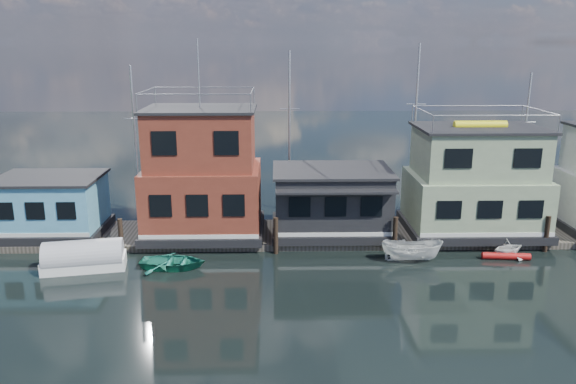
{
  "coord_description": "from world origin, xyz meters",
  "views": [
    {
      "loc": [
        -3.93,
        -21.79,
        12.04
      ],
      "look_at": [
        -3.23,
        12.0,
        3.0
      ],
      "focal_mm": 35.0,
      "sensor_mm": 36.0,
      "label": 1
    }
  ],
  "objects_px": {
    "tarp_runabout": "(84,258)",
    "red_kayak": "(506,256)",
    "dinghy_white": "(508,248)",
    "houseboat_red": "(203,175)",
    "houseboat_dark": "(331,201)",
    "houseboat_blue": "(51,206)",
    "motorboat": "(412,250)",
    "dinghy_teal": "(173,262)",
    "houseboat_green": "(475,183)"
  },
  "relations": [
    {
      "from": "tarp_runabout",
      "to": "red_kayak",
      "type": "bearing_deg",
      "value": -8.16
    },
    {
      "from": "dinghy_white",
      "to": "tarp_runabout",
      "type": "distance_m",
      "value": 23.97
    },
    {
      "from": "houseboat_red",
      "to": "houseboat_dark",
      "type": "xyz_separation_m",
      "value": [
        8.0,
        -0.02,
        -1.69
      ]
    },
    {
      "from": "houseboat_blue",
      "to": "motorboat",
      "type": "height_order",
      "value": "houseboat_blue"
    },
    {
      "from": "houseboat_red",
      "to": "dinghy_teal",
      "type": "bearing_deg",
      "value": -103.25
    },
    {
      "from": "motorboat",
      "to": "tarp_runabout",
      "type": "relative_size",
      "value": 0.74
    },
    {
      "from": "houseboat_red",
      "to": "dinghy_white",
      "type": "height_order",
      "value": "houseboat_red"
    },
    {
      "from": "red_kayak",
      "to": "tarp_runabout",
      "type": "relative_size",
      "value": 0.59
    },
    {
      "from": "houseboat_green",
      "to": "tarp_runabout",
      "type": "distance_m",
      "value": 23.68
    },
    {
      "from": "houseboat_blue",
      "to": "houseboat_red",
      "type": "bearing_deg",
      "value": 0.0
    },
    {
      "from": "houseboat_green",
      "to": "motorboat",
      "type": "bearing_deg",
      "value": -138.93
    },
    {
      "from": "houseboat_blue",
      "to": "red_kayak",
      "type": "height_order",
      "value": "houseboat_blue"
    },
    {
      "from": "houseboat_blue",
      "to": "dinghy_white",
      "type": "relative_size",
      "value": 3.07
    },
    {
      "from": "red_kayak",
      "to": "houseboat_green",
      "type": "bearing_deg",
      "value": 105.7
    },
    {
      "from": "houseboat_green",
      "to": "motorboat",
      "type": "relative_size",
      "value": 2.46
    },
    {
      "from": "houseboat_dark",
      "to": "red_kayak",
      "type": "relative_size",
      "value": 2.75
    },
    {
      "from": "houseboat_red",
      "to": "houseboat_blue",
      "type": "bearing_deg",
      "value": -180.0
    },
    {
      "from": "red_kayak",
      "to": "tarp_runabout",
      "type": "xyz_separation_m",
      "value": [
        -23.67,
        -0.94,
        0.46
      ]
    },
    {
      "from": "houseboat_red",
      "to": "dinghy_white",
      "type": "xyz_separation_m",
      "value": [
        17.95,
        -3.59,
        -3.55
      ]
    },
    {
      "from": "houseboat_blue",
      "to": "houseboat_green",
      "type": "distance_m",
      "value": 26.53
    },
    {
      "from": "houseboat_green",
      "to": "dinghy_teal",
      "type": "relative_size",
      "value": 2.35
    },
    {
      "from": "houseboat_dark",
      "to": "tarp_runabout",
      "type": "height_order",
      "value": "houseboat_dark"
    },
    {
      "from": "houseboat_dark",
      "to": "dinghy_teal",
      "type": "bearing_deg",
      "value": -151.88
    },
    {
      "from": "dinghy_teal",
      "to": "houseboat_dark",
      "type": "bearing_deg",
      "value": -58.47
    },
    {
      "from": "dinghy_white",
      "to": "dinghy_teal",
      "type": "xyz_separation_m",
      "value": [
        -19.11,
        -1.33,
        -0.18
      ]
    },
    {
      "from": "dinghy_white",
      "to": "houseboat_green",
      "type": "bearing_deg",
      "value": -7.68
    },
    {
      "from": "dinghy_white",
      "to": "red_kayak",
      "type": "height_order",
      "value": "dinghy_white"
    },
    {
      "from": "tarp_runabout",
      "to": "dinghy_white",
      "type": "bearing_deg",
      "value": -7.2
    },
    {
      "from": "houseboat_red",
      "to": "houseboat_green",
      "type": "distance_m",
      "value": 17.01
    },
    {
      "from": "houseboat_blue",
      "to": "houseboat_dark",
      "type": "distance_m",
      "value": 17.5
    },
    {
      "from": "houseboat_red",
      "to": "dinghy_teal",
      "type": "distance_m",
      "value": 6.28
    },
    {
      "from": "houseboat_green",
      "to": "tarp_runabout",
      "type": "relative_size",
      "value": 1.83
    },
    {
      "from": "dinghy_white",
      "to": "dinghy_teal",
      "type": "relative_size",
      "value": 0.59
    },
    {
      "from": "houseboat_red",
      "to": "tarp_runabout",
      "type": "distance_m",
      "value": 8.49
    },
    {
      "from": "houseboat_green",
      "to": "houseboat_red",
      "type": "bearing_deg",
      "value": -180.0
    },
    {
      "from": "houseboat_blue",
      "to": "dinghy_teal",
      "type": "bearing_deg",
      "value": -30.5
    },
    {
      "from": "houseboat_blue",
      "to": "dinghy_white",
      "type": "height_order",
      "value": "houseboat_blue"
    },
    {
      "from": "houseboat_green",
      "to": "dinghy_teal",
      "type": "distance_m",
      "value": 19.08
    },
    {
      "from": "dinghy_teal",
      "to": "red_kayak",
      "type": "xyz_separation_m",
      "value": [
        18.85,
        0.91,
        -0.17
      ]
    },
    {
      "from": "dinghy_teal",
      "to": "motorboat",
      "type": "bearing_deg",
      "value": -83.49
    },
    {
      "from": "dinghy_white",
      "to": "houseboat_blue",
      "type": "bearing_deg",
      "value": 60.0
    },
    {
      "from": "houseboat_green",
      "to": "red_kayak",
      "type": "relative_size",
      "value": 3.13
    },
    {
      "from": "dinghy_white",
      "to": "tarp_runabout",
      "type": "xyz_separation_m",
      "value": [
        -23.93,
        -1.35,
        0.11
      ]
    },
    {
      "from": "motorboat",
      "to": "houseboat_red",
      "type": "bearing_deg",
      "value": 77.9
    },
    {
      "from": "houseboat_red",
      "to": "dinghy_white",
      "type": "distance_m",
      "value": 18.65
    },
    {
      "from": "red_kayak",
      "to": "tarp_runabout",
      "type": "height_order",
      "value": "tarp_runabout"
    },
    {
      "from": "houseboat_blue",
      "to": "dinghy_teal",
      "type": "distance_m",
      "value": 9.85
    },
    {
      "from": "houseboat_dark",
      "to": "houseboat_green",
      "type": "distance_m",
      "value": 9.07
    },
    {
      "from": "houseboat_blue",
      "to": "motorboat",
      "type": "distance_m",
      "value": 22.15
    },
    {
      "from": "houseboat_blue",
      "to": "houseboat_red",
      "type": "xyz_separation_m",
      "value": [
        9.5,
        0.0,
        1.9
      ]
    }
  ]
}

